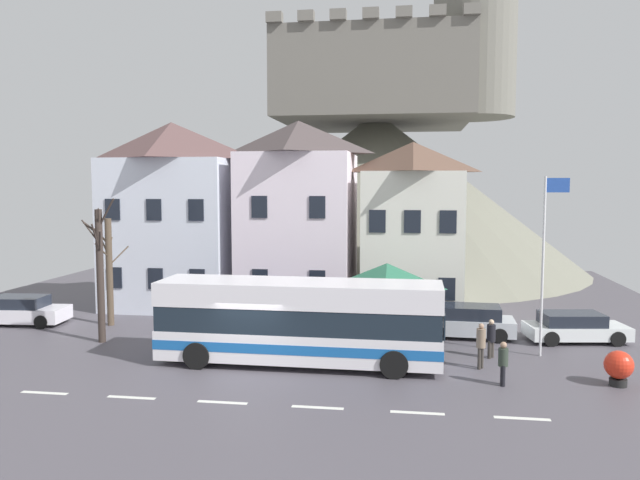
# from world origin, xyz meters

# --- Properties ---
(ground_plane) EXTENTS (40.00, 60.00, 0.07)m
(ground_plane) POSITION_xyz_m (0.00, -0.00, -0.03)
(ground_plane) COLOR #504B53
(townhouse_00) EXTENTS (6.74, 5.08, 10.18)m
(townhouse_00) POSITION_xyz_m (-7.25, 11.51, 5.09)
(townhouse_00) COLOR silver
(townhouse_00) RESTS_ON ground_plane
(townhouse_01) EXTENTS (5.83, 5.76, 10.20)m
(townhouse_01) POSITION_xyz_m (-0.26, 11.85, 5.10)
(townhouse_01) COLOR white
(townhouse_01) RESTS_ON ground_plane
(townhouse_02) EXTENTS (5.03, 5.68, 9.01)m
(townhouse_02) POSITION_xyz_m (5.82, 11.81, 4.51)
(townhouse_02) COLOR silver
(townhouse_02) RESTS_ON ground_plane
(hilltop_castle) EXTENTS (33.08, 33.08, 22.14)m
(hilltop_castle) POSITION_xyz_m (3.05, 29.41, 7.34)
(hilltop_castle) COLOR slate
(hilltop_castle) RESTS_ON ground_plane
(transit_bus) EXTENTS (10.69, 2.77, 3.16)m
(transit_bus) POSITION_xyz_m (1.63, 1.63, 1.59)
(transit_bus) COLOR white
(transit_bus) RESTS_ON ground_plane
(bus_shelter) EXTENTS (3.60, 3.60, 3.47)m
(bus_shelter) POSITION_xyz_m (4.77, 5.14, 2.91)
(bus_shelter) COLOR #473D33
(bus_shelter) RESTS_ON ground_plane
(parked_car_00) EXTENTS (4.22, 2.23, 1.37)m
(parked_car_00) POSITION_xyz_m (-12.94, 6.26, 0.67)
(parked_car_00) COLOR white
(parked_car_00) RESTS_ON ground_plane
(parked_car_01) EXTENTS (4.43, 2.41, 1.25)m
(parked_car_01) POSITION_xyz_m (12.83, 6.73, 0.62)
(parked_car_01) COLOR silver
(parked_car_01) RESTS_ON ground_plane
(parked_car_02) EXTENTS (4.35, 2.02, 1.19)m
(parked_car_02) POSITION_xyz_m (-2.74, 7.39, 0.60)
(parked_car_02) COLOR navy
(parked_car_02) RESTS_ON ground_plane
(parked_car_03) EXTENTS (4.18, 2.09, 1.42)m
(parked_car_03) POSITION_xyz_m (8.32, 6.84, 0.69)
(parked_car_03) COLOR silver
(parked_car_03) RESTS_ON ground_plane
(pedestrian_00) EXTENTS (0.34, 0.34, 1.59)m
(pedestrian_00) POSITION_xyz_m (6.08, 4.13, 0.88)
(pedestrian_00) COLOR black
(pedestrian_00) RESTS_ON ground_plane
(pedestrian_01) EXTENTS (0.33, 0.36, 1.50)m
(pedestrian_01) POSITION_xyz_m (8.88, 0.18, 0.83)
(pedestrian_01) COLOR black
(pedestrian_01) RESTS_ON ground_plane
(pedestrian_02) EXTENTS (0.34, 0.34, 1.70)m
(pedestrian_02) POSITION_xyz_m (8.34, 2.01, 1.01)
(pedestrian_02) COLOR #38332D
(pedestrian_02) RESTS_ON ground_plane
(pedestrian_03) EXTENTS (0.34, 0.34, 1.53)m
(pedestrian_03) POSITION_xyz_m (8.90, 3.53, 0.85)
(pedestrian_03) COLOR #38332D
(pedestrian_03) RESTS_ON ground_plane
(public_bench) EXTENTS (1.60, 0.48, 0.87)m
(public_bench) POSITION_xyz_m (3.63, 6.87, 0.47)
(public_bench) COLOR #473828
(public_bench) RESTS_ON ground_plane
(flagpole) EXTENTS (0.95, 0.10, 7.10)m
(flagpole) POSITION_xyz_m (10.95, 4.11, 4.11)
(flagpole) COLOR silver
(flagpole) RESTS_ON ground_plane
(harbour_buoy) EXTENTS (0.95, 0.95, 1.20)m
(harbour_buoy) POSITION_xyz_m (12.72, 0.70, 0.67)
(harbour_buoy) COLOR black
(harbour_buoy) RESTS_ON ground_plane
(bare_tree_00) EXTENTS (1.66, 1.02, 6.21)m
(bare_tree_00) POSITION_xyz_m (-7.38, 3.59, 3.02)
(bare_tree_00) COLOR #382D28
(bare_tree_00) RESTS_ON ground_plane
(bare_tree_02) EXTENTS (1.67, 1.61, 5.17)m
(bare_tree_02) POSITION_xyz_m (-8.59, 6.69, 2.67)
(bare_tree_02) COLOR brown
(bare_tree_02) RESTS_ON ground_plane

